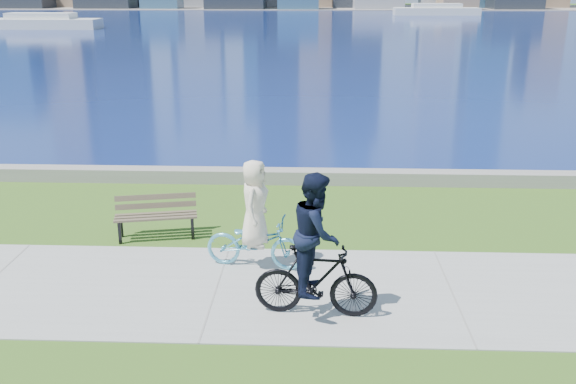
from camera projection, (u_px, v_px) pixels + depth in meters
The scene contains 10 objects.
ground at pixel (216, 290), 10.95m from camera, with size 320.00×320.00×0.00m, color #305616.
concrete_path at pixel (216, 289), 10.95m from camera, with size 80.00×3.50×0.02m, color #989994.
seawall at pixel (251, 176), 16.78m from camera, with size 90.00×0.50×0.35m, color gray.
bay_water at pixel (302, 25), 79.32m from camera, with size 320.00×131.00×0.01m, color navy.
far_shore at pixel (308, 7), 134.37m from camera, with size 320.00×30.00×0.12m, color gray.
ferry_near at pixel (42, 22), 72.34m from camera, with size 12.95×3.70×1.76m.
ferry_far at pixel (436, 10), 102.81m from camera, with size 13.49×3.86×1.83m.
park_bench at pixel (156, 213), 13.08m from camera, with size 1.73×0.89×0.85m.
cyclist_woman at pixel (255, 228), 11.56m from camera, with size 0.93×1.91×2.03m.
cyclist_man at pixel (316, 257), 9.80m from camera, with size 0.78×1.96×2.32m.
Camera 1 is at (1.64, -9.83, 4.99)m, focal length 40.00 mm.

